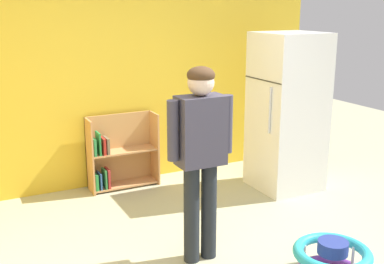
% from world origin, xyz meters
% --- Properties ---
extents(back_wall, '(5.20, 0.06, 2.70)m').
position_xyz_m(back_wall, '(0.00, 2.33, 1.35)').
color(back_wall, gold).
rests_on(back_wall, ground).
extents(refrigerator, '(0.73, 0.68, 1.78)m').
position_xyz_m(refrigerator, '(1.67, 1.28, 0.89)').
color(refrigerator, white).
rests_on(refrigerator, ground).
extents(bookshelf, '(0.80, 0.28, 0.85)m').
position_xyz_m(bookshelf, '(-0.06, 2.15, 0.37)').
color(bookshelf, tan).
rests_on(bookshelf, ground).
extents(standing_person, '(0.57, 0.22, 1.62)m').
position_xyz_m(standing_person, '(0.01, 0.24, 0.98)').
color(standing_person, '#20252A').
rests_on(standing_person, ground).
extents(baby_walker, '(0.60, 0.60, 0.32)m').
position_xyz_m(baby_walker, '(0.77, -0.50, 0.16)').
color(baby_walker, '#793398').
rests_on(baby_walker, ground).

